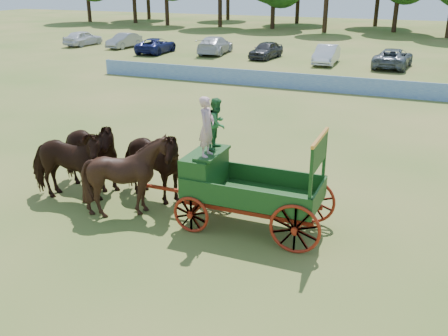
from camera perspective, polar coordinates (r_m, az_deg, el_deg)
ground at (r=17.31m, az=-9.33°, el=-2.49°), size 160.00×160.00×0.00m
horse_lead_left at (r=16.58m, az=-17.64°, el=0.34°), size 3.08×1.64×2.49m
horse_lead_right at (r=17.38m, az=-15.37°, el=1.52°), size 3.11×1.74×2.49m
horse_wheel_left at (r=15.20m, az=-10.65°, el=-0.87°), size 2.60×2.40×2.50m
horse_wheel_right at (r=16.07m, az=-8.54°, el=0.47°), size 3.19×2.03×2.49m
farm_dray at (r=14.23m, az=0.56°, el=-0.35°), size 6.00×2.00×3.83m
sponsor_banner at (r=33.42m, az=5.55°, el=10.04°), size 26.00×0.08×1.05m
parked_cars at (r=44.26m, az=16.11°, el=12.33°), size 58.03×7.56×1.64m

